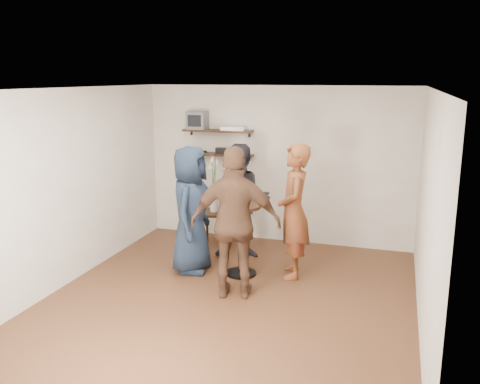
{
  "coord_description": "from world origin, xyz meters",
  "views": [
    {
      "loc": [
        1.9,
        -5.63,
        2.74
      ],
      "look_at": [
        0.01,
        0.4,
        1.3
      ],
      "focal_mm": 38.0,
      "sensor_mm": 36.0,
      "label": 1
    }
  ],
  "objects_px": {
    "crt_monitor": "(198,120)",
    "radio": "(222,151)",
    "drinks_table": "(241,230)",
    "person_brown": "(236,223)",
    "person_navy": "(191,210)",
    "dvd_deck": "(234,128)",
    "person_dark": "(242,202)",
    "side_table": "(214,217)",
    "person_plaid": "(294,211)"
  },
  "relations": [
    {
      "from": "person_navy",
      "to": "dvd_deck",
      "type": "bearing_deg",
      "value": -8.97
    },
    {
      "from": "radio",
      "to": "side_table",
      "type": "distance_m",
      "value": 1.16
    },
    {
      "from": "crt_monitor",
      "to": "person_brown",
      "type": "height_order",
      "value": "crt_monitor"
    },
    {
      "from": "radio",
      "to": "person_brown",
      "type": "bearing_deg",
      "value": -66.97
    },
    {
      "from": "drinks_table",
      "to": "person_plaid",
      "type": "height_order",
      "value": "person_plaid"
    },
    {
      "from": "person_navy",
      "to": "person_brown",
      "type": "distance_m",
      "value": 1.09
    },
    {
      "from": "person_dark",
      "to": "dvd_deck",
      "type": "bearing_deg",
      "value": 100.13
    },
    {
      "from": "crt_monitor",
      "to": "side_table",
      "type": "height_order",
      "value": "crt_monitor"
    },
    {
      "from": "dvd_deck",
      "to": "person_dark",
      "type": "height_order",
      "value": "dvd_deck"
    },
    {
      "from": "person_brown",
      "to": "drinks_table",
      "type": "bearing_deg",
      "value": -90.0
    },
    {
      "from": "person_brown",
      "to": "side_table",
      "type": "bearing_deg",
      "value": -73.67
    },
    {
      "from": "crt_monitor",
      "to": "radio",
      "type": "xyz_separation_m",
      "value": [
        0.44,
        0.0,
        -0.5
      ]
    },
    {
      "from": "radio",
      "to": "person_navy",
      "type": "distance_m",
      "value": 1.73
    },
    {
      "from": "person_dark",
      "to": "person_brown",
      "type": "xyz_separation_m",
      "value": [
        0.35,
        -1.41,
        0.08
      ]
    },
    {
      "from": "side_table",
      "to": "person_brown",
      "type": "relative_size",
      "value": 0.32
    },
    {
      "from": "dvd_deck",
      "to": "person_dark",
      "type": "distance_m",
      "value": 1.39
    },
    {
      "from": "person_plaid",
      "to": "side_table",
      "type": "bearing_deg",
      "value": -132.76
    },
    {
      "from": "dvd_deck",
      "to": "person_navy",
      "type": "distance_m",
      "value": 1.9
    },
    {
      "from": "side_table",
      "to": "person_dark",
      "type": "height_order",
      "value": "person_dark"
    },
    {
      "from": "crt_monitor",
      "to": "person_plaid",
      "type": "height_order",
      "value": "crt_monitor"
    },
    {
      "from": "drinks_table",
      "to": "person_brown",
      "type": "distance_m",
      "value": 0.79
    },
    {
      "from": "crt_monitor",
      "to": "dvd_deck",
      "type": "relative_size",
      "value": 0.8
    },
    {
      "from": "drinks_table",
      "to": "person_brown",
      "type": "xyz_separation_m",
      "value": [
        0.15,
        -0.71,
        0.31
      ]
    },
    {
      "from": "side_table",
      "to": "person_dark",
      "type": "distance_m",
      "value": 0.73
    },
    {
      "from": "person_navy",
      "to": "person_brown",
      "type": "xyz_separation_m",
      "value": [
        0.87,
        -0.65,
        0.06
      ]
    },
    {
      "from": "drinks_table",
      "to": "person_brown",
      "type": "bearing_deg",
      "value": -78.02
    },
    {
      "from": "radio",
      "to": "person_brown",
      "type": "relative_size",
      "value": 0.11
    },
    {
      "from": "person_plaid",
      "to": "person_dark",
      "type": "bearing_deg",
      "value": -134.21
    },
    {
      "from": "radio",
      "to": "person_navy",
      "type": "relative_size",
      "value": 0.12
    },
    {
      "from": "drinks_table",
      "to": "person_navy",
      "type": "relative_size",
      "value": 0.56
    },
    {
      "from": "crt_monitor",
      "to": "person_dark",
      "type": "distance_m",
      "value": 1.77
    },
    {
      "from": "crt_monitor",
      "to": "drinks_table",
      "type": "bearing_deg",
      "value": -51.17
    },
    {
      "from": "crt_monitor",
      "to": "dvd_deck",
      "type": "height_order",
      "value": "crt_monitor"
    },
    {
      "from": "side_table",
      "to": "drinks_table",
      "type": "bearing_deg",
      "value": -52.19
    },
    {
      "from": "person_brown",
      "to": "dvd_deck",
      "type": "bearing_deg",
      "value": -83.46
    },
    {
      "from": "dvd_deck",
      "to": "person_dark",
      "type": "bearing_deg",
      "value": -64.24
    },
    {
      "from": "person_brown",
      "to": "person_plaid",
      "type": "bearing_deg",
      "value": -133.97
    },
    {
      "from": "dvd_deck",
      "to": "radio",
      "type": "xyz_separation_m",
      "value": [
        -0.2,
        0.0,
        -0.38
      ]
    },
    {
      "from": "side_table",
      "to": "person_plaid",
      "type": "bearing_deg",
      "value": -28.72
    },
    {
      "from": "drinks_table",
      "to": "person_brown",
      "type": "height_order",
      "value": "person_brown"
    },
    {
      "from": "crt_monitor",
      "to": "person_dark",
      "type": "height_order",
      "value": "crt_monitor"
    },
    {
      "from": "dvd_deck",
      "to": "radio",
      "type": "height_order",
      "value": "dvd_deck"
    },
    {
      "from": "person_navy",
      "to": "person_plaid",
      "type": "bearing_deg",
      "value": -85.39
    },
    {
      "from": "dvd_deck",
      "to": "person_brown",
      "type": "xyz_separation_m",
      "value": [
        0.76,
        -2.26,
        -0.94
      ]
    },
    {
      "from": "crt_monitor",
      "to": "dvd_deck",
      "type": "bearing_deg",
      "value": 0.0
    },
    {
      "from": "dvd_deck",
      "to": "drinks_table",
      "type": "bearing_deg",
      "value": -68.64
    },
    {
      "from": "dvd_deck",
      "to": "person_plaid",
      "type": "bearing_deg",
      "value": -46.36
    },
    {
      "from": "person_plaid",
      "to": "dvd_deck",
      "type": "bearing_deg",
      "value": -150.4
    },
    {
      "from": "radio",
      "to": "side_table",
      "type": "bearing_deg",
      "value": -84.8
    },
    {
      "from": "side_table",
      "to": "drinks_table",
      "type": "xyz_separation_m",
      "value": [
        0.76,
        -0.98,
        0.14
      ]
    }
  ]
}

